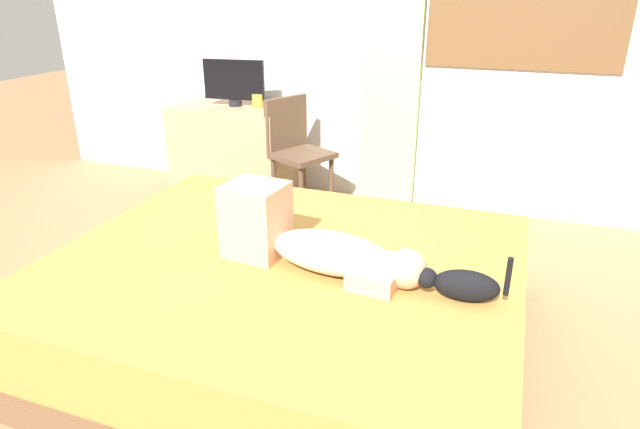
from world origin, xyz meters
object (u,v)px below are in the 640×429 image
Objects in this scene: person_lying at (311,242)px; chair_by_desk at (295,147)px; cat at (462,284)px; desk at (235,152)px; cup at (257,101)px; tv_monitor at (234,82)px; bed at (286,299)px.

person_lying is 1.73m from chair_by_desk.
cat is at bearing -5.56° from person_lying.
person_lying reaches higher than desk.
cat is 3.58× the size of cup.
tv_monitor is (0.03, -0.00, 0.55)m from desk.
chair_by_desk is at bearing -14.52° from desk.
chair_by_desk is (0.37, -0.15, -0.28)m from cup.
bed is 2.30× the size of person_lying.
tv_monitor is at bearing 164.72° from chair_by_desk.
chair_by_desk is (-0.58, 1.54, 0.29)m from bed.
person_lying is (0.14, -0.03, 0.34)m from bed.
person_lying is 1.10× the size of chair_by_desk.
cup is at bearing 122.48° from person_lying.
person_lying reaches higher than bed.
chair_by_desk is (-0.73, 1.57, -0.05)m from person_lying.
bed is 2.52× the size of chair_by_desk.
desk is (-1.98, 1.79, -0.14)m from cat.
cup is (-1.10, 1.72, 0.23)m from person_lying.
cat reaches higher than bed.
tv_monitor is at bearing 137.47° from cat.
cat is 0.75× the size of tv_monitor.
chair_by_desk is (0.56, -0.15, -0.41)m from tv_monitor.
bed is 21.70× the size of cup.
tv_monitor is at bearing 124.04° from bed.
cat is at bearing -49.68° from chair_by_desk.
tv_monitor reaches higher than cup.
person_lying is 2.63× the size of cat.
tv_monitor is 0.71m from chair_by_desk.
desk is at bearing 127.42° from person_lying.
bed is 2.16m from tv_monitor.
bed is 0.86m from cat.
desk is 1.05× the size of chair_by_desk.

